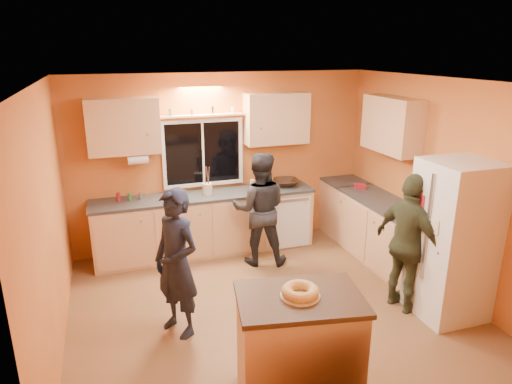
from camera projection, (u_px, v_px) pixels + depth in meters
name	position (u px, v px, depth m)	size (l,w,h in m)	color
ground	(267.00, 304.00, 5.45)	(4.50, 4.50, 0.00)	brown
room_shell	(266.00, 164.00, 5.37)	(4.54, 4.04, 2.61)	orange
back_counter	(230.00, 220.00, 6.85)	(4.23, 0.62, 0.90)	tan
right_counter	(387.00, 234.00, 6.35)	(0.62, 1.84, 0.90)	tan
refrigerator	(453.00, 240.00, 5.03)	(0.72, 0.70, 1.80)	silver
island	(298.00, 347.00, 3.86)	(1.14, 0.88, 1.00)	tan
bundt_pastry	(300.00, 291.00, 3.70)	(0.31, 0.31, 0.09)	tan
person_left	(177.00, 263.00, 4.71)	(0.59, 0.38, 1.60)	black
person_center	(260.00, 209.00, 6.30)	(0.78, 0.60, 1.60)	black
person_right	(409.00, 244.00, 5.15)	(0.95, 0.40, 1.63)	#303723
mixing_bowl	(286.00, 182.00, 7.02)	(0.40, 0.40, 0.10)	black
utensil_crock	(208.00, 189.00, 6.56)	(0.14, 0.14, 0.17)	beige
potted_plant	(431.00, 212.00, 5.45)	(0.28, 0.24, 0.31)	gray
red_box	(360.00, 186.00, 6.87)	(0.16, 0.12, 0.07)	#AA1A26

